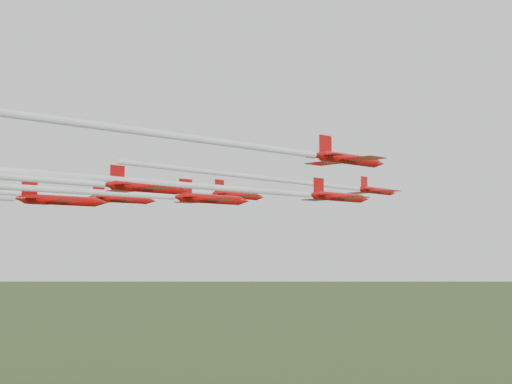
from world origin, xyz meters
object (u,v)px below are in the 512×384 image
Objects in this scene: jet_row2_right at (249,190)px; jet_row3_left at (48,195)px; jet_row3_mid at (145,195)px; jet_row3_right at (210,141)px; jet_row2_left at (166,190)px; jet_row4_right at (52,180)px; jet_lead at (324,185)px.

jet_row3_left reaches higher than jet_row2_right.
jet_row3_mid is at bearing -133.43° from jet_row2_right.
jet_row2_right is at bearing 128.44° from jet_row3_right.
jet_row3_right is at bearing -34.28° from jet_row2_left.
jet_row3_right is 15.47m from jet_row4_right.
jet_row3_left is at bearing -128.08° from jet_lead.
jet_row4_right is (2.23, -48.78, -3.20)m from jet_lead.
jet_row3_left is 1.10× the size of jet_row4_right.
jet_lead is 1.22× the size of jet_row4_right.
jet_row4_right is (6.22, -17.21, 0.02)m from jet_row3_mid.
jet_row2_left is 0.90× the size of jet_row2_right.
jet_lead is 48.93m from jet_row4_right.
jet_row2_left is at bearing 122.17° from jet_row4_right.
jet_row3_mid is (-9.36, -7.47, -0.60)m from jet_row2_right.
jet_row3_right is (10.77, -18.64, 2.46)m from jet_row2_right.
jet_row3_left is (-31.23, -5.10, 0.59)m from jet_row2_right.
jet_row2_left is 1.21× the size of jet_row3_mid.
jet_row2_right is at bearing -73.98° from jet_lead.
jet_row3_left is (-25.85, -29.19, -2.03)m from jet_lead.
jet_row4_right is at bearing -26.83° from jet_row3_left.
jet_row3_right is at bearing -20.25° from jet_row3_mid.
jet_row3_mid is 1.00× the size of jet_row4_right.
jet_row2_right is 1.21× the size of jet_row3_left.
jet_row4_right is at bearing -89.27° from jet_row2_right.
jet_row4_right is at bearing -61.36° from jet_row3_mid.
jet_row4_right is (14.51, -28.56, -1.80)m from jet_row2_left.
jet_row2_right is 1.34× the size of jet_row3_mid.
jet_lead is at bearing 119.11° from jet_row3_right.
jet_lead reaches higher than jet_row3_left.
jet_lead reaches higher than jet_row3_right.
jet_row3_mid is 23.23m from jet_row3_right.
jet_row4_right is at bearing -58.96° from jet_row2_left.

